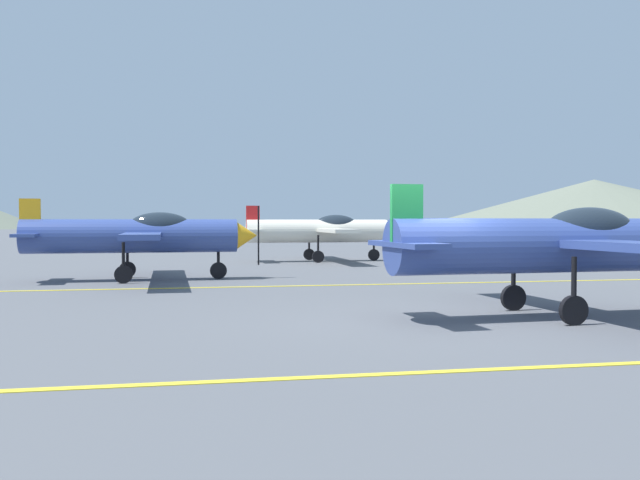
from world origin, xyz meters
TOP-DOWN VIEW (x-y plane):
  - ground_plane at (0.00, 0.00)m, footprint 400.00×400.00m
  - apron_line_near at (0.00, -4.01)m, footprint 80.00×0.16m
  - apron_line_far at (0.00, 7.20)m, footprint 80.00×0.16m
  - airplane_near at (2.85, 0.15)m, footprint 7.17×8.25m
  - airplane_mid at (-5.48, 9.99)m, footprint 7.14×8.23m
  - airplane_far at (1.96, 18.64)m, footprint 7.13×8.22m
  - hill_centerleft at (75.93, 113.31)m, footprint 74.20×74.20m

SIDE VIEW (x-z plane):
  - ground_plane at x=0.00m, z-range 0.00..0.00m
  - apron_line_near at x=0.00m, z-range 0.00..0.01m
  - apron_line_far at x=0.00m, z-range 0.00..0.01m
  - airplane_near at x=2.85m, z-range 0.16..2.63m
  - airplane_mid at x=-5.48m, z-range 0.16..2.63m
  - airplane_far at x=1.96m, z-range 0.16..2.63m
  - hill_centerleft at x=75.93m, z-range 0.00..9.94m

